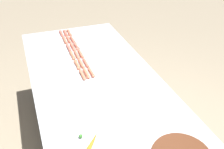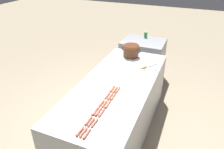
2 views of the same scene
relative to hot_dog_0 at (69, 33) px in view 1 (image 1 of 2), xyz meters
The scene contains 20 objects.
griddle_counter 1.14m from the hot_dog_0, 90.65° to the left, with size 0.98×2.39×0.91m.
hot_dog_0 is the anchor object (origin of this frame).
hot_dog_1 0.17m from the hot_dog_0, 88.37° to the left, with size 0.03×0.15×0.03m.
hot_dog_2 0.34m from the hot_dog_0, 89.67° to the left, with size 0.04×0.15×0.03m.
hot_dog_3 0.51m from the hot_dog_0, 89.60° to the left, with size 0.03×0.15×0.03m.
hot_dog_4 0.68m from the hot_dog_0, 89.71° to the left, with size 0.03×0.15×0.03m.
hot_dog_5 0.85m from the hot_dog_0, 89.81° to the left, with size 0.03×0.15×0.03m.
hot_dog_6 0.04m from the hot_dog_0, ahead, with size 0.03×0.15×0.03m.
hot_dog_7 0.17m from the hot_dog_0, 75.90° to the left, with size 0.03×0.15×0.03m.
hot_dog_8 0.35m from the hot_dog_0, 83.33° to the left, with size 0.03×0.15×0.03m.
hot_dog_9 0.51m from the hot_dog_0, 85.41° to the left, with size 0.03×0.15×0.03m.
hot_dog_10 0.68m from the hot_dog_0, 86.34° to the left, with size 0.03×0.15×0.03m.
hot_dog_11 0.85m from the hot_dog_0, 87.06° to the left, with size 0.03×0.15×0.03m.
hot_dog_12 0.08m from the hot_dog_0, ahead, with size 0.03×0.15×0.03m.
hot_dog_13 0.19m from the hot_dog_0, 64.74° to the left, with size 0.03×0.15×0.03m.
hot_dog_14 0.36m from the hot_dog_0, 76.91° to the left, with size 0.03×0.15×0.03m.
hot_dog_15 0.52m from the hot_dog_0, 80.95° to the left, with size 0.03×0.15×0.03m.
hot_dog_16 0.69m from the hot_dog_0, 83.22° to the left, with size 0.03×0.15×0.03m.
hot_dog_17 0.86m from the hot_dog_0, 84.74° to the left, with size 0.03×0.15×0.03m.
carrot 1.58m from the hot_dog_0, 82.38° to the left, with size 0.13×0.16×0.03m.
Camera 1 is at (0.48, 1.57, 2.06)m, focal length 42.71 mm.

